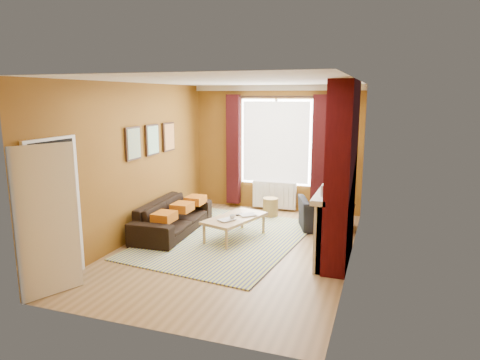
# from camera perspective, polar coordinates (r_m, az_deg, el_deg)

# --- Properties ---
(ground) EXTENTS (5.50, 5.50, 0.00)m
(ground) POSITION_cam_1_polar(r_m,az_deg,el_deg) (7.43, -0.64, -9.09)
(ground) COLOR brown
(ground) RESTS_ON ground
(room_walls) EXTENTS (3.82, 5.54, 2.83)m
(room_walls) POSITION_cam_1_polar(r_m,az_deg,el_deg) (7.15, 4.83, 1.53)
(room_walls) COLOR brown
(room_walls) RESTS_ON ground
(striped_rug) EXTENTS (2.91, 3.76, 0.02)m
(striped_rug) POSITION_cam_1_polar(r_m,az_deg,el_deg) (7.88, -1.92, -7.81)
(striped_rug) COLOR #374497
(striped_rug) RESTS_ON ground
(sofa) EXTENTS (0.92, 2.14, 0.61)m
(sofa) POSITION_cam_1_polar(r_m,az_deg,el_deg) (8.27, -8.92, -4.86)
(sofa) COLOR black
(sofa) RESTS_ON ground
(armchair) EXTENTS (1.18, 1.10, 0.62)m
(armchair) POSITION_cam_1_polar(r_m,az_deg,el_deg) (8.49, 11.23, -4.48)
(armchair) COLOR black
(armchair) RESTS_ON ground
(coffee_table) EXTENTS (0.98, 1.38, 0.42)m
(coffee_table) POSITION_cam_1_polar(r_m,az_deg,el_deg) (7.78, -0.68, -5.25)
(coffee_table) COLOR tan
(coffee_table) RESTS_ON ground
(wicker_stool) EXTENTS (0.40, 0.40, 0.41)m
(wicker_stool) POSITION_cam_1_polar(r_m,az_deg,el_deg) (9.27, 4.09, -3.66)
(wicker_stool) COLOR olive
(wicker_stool) RESTS_ON ground
(floor_lamp) EXTENTS (0.26, 0.26, 1.48)m
(floor_lamp) POSITION_cam_1_polar(r_m,az_deg,el_deg) (9.10, 13.77, 2.00)
(floor_lamp) COLOR black
(floor_lamp) RESTS_ON ground
(book_a) EXTENTS (0.32, 0.35, 0.03)m
(book_a) POSITION_cam_1_polar(r_m,az_deg,el_deg) (7.62, -2.29, -5.16)
(book_a) COLOR #999999
(book_a) RESTS_ON coffee_table
(book_b) EXTENTS (0.36, 0.36, 0.02)m
(book_b) POSITION_cam_1_polar(r_m,az_deg,el_deg) (7.95, 0.75, -4.48)
(book_b) COLOR #999999
(book_b) RESTS_ON coffee_table
(mug) EXTENTS (0.14, 0.14, 0.09)m
(mug) POSITION_cam_1_polar(r_m,az_deg,el_deg) (7.56, -1.02, -5.02)
(mug) COLOR #999999
(mug) RESTS_ON coffee_table
(tv_remote) EXTENTS (0.11, 0.16, 0.02)m
(tv_remote) POSITION_cam_1_polar(r_m,az_deg,el_deg) (7.89, -0.05, -4.61)
(tv_remote) COLOR #272629
(tv_remote) RESTS_ON coffee_table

